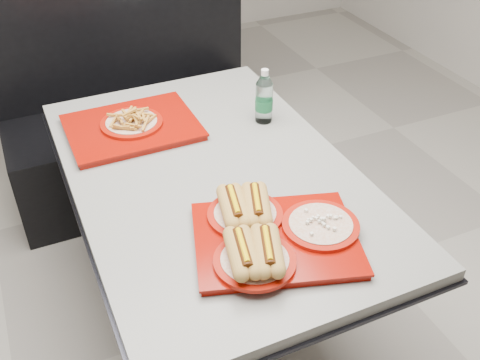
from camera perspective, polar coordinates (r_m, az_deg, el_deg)
name	(u,v)px	position (r m, az deg, el deg)	size (l,w,h in m)	color
ground	(218,320)	(2.38, -2.24, -14.00)	(6.00, 6.00, 0.00)	#9C968B
diner_table	(214,210)	(1.97, -2.63, -3.07)	(0.92, 1.42, 0.75)	black
booth_bench	(135,114)	(2.95, -10.62, 6.57)	(1.30, 0.57, 1.35)	black
tray_near	(269,233)	(1.58, 2.98, -5.43)	(0.54, 0.47, 0.10)	#7F0B03
tray_far	(132,124)	(2.11, -10.93, 5.57)	(0.47, 0.37, 0.09)	#7F0B03
water_bottle	(264,99)	(2.11, 2.46, 8.20)	(0.07, 0.07, 0.21)	silver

